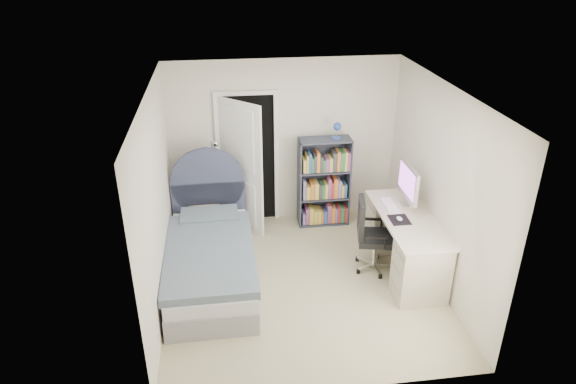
{
  "coord_description": "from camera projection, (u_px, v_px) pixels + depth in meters",
  "views": [
    {
      "loc": [
        -0.91,
        -5.37,
        3.95
      ],
      "look_at": [
        -0.14,
        0.32,
        1.15
      ],
      "focal_mm": 32.0,
      "sensor_mm": 36.0,
      "label": 1
    }
  ],
  "objects": [
    {
      "name": "bookcase",
      "position": [
        325.0,
        185.0,
        7.76
      ],
      "size": [
        0.77,
        0.33,
        1.63
      ],
      "color": "#363C4A",
      "rests_on": "ground"
    },
    {
      "name": "door",
      "position": [
        243.0,
        163.0,
        7.51
      ],
      "size": [
        0.92,
        0.61,
        2.06
      ],
      "color": "black",
      "rests_on": "ground"
    },
    {
      "name": "room_shell",
      "position": [
        303.0,
        195.0,
        6.07
      ],
      "size": [
        3.5,
        3.7,
        2.6
      ],
      "color": "tan",
      "rests_on": "ground"
    },
    {
      "name": "office_chair",
      "position": [
        369.0,
        232.0,
        6.67
      ],
      "size": [
        0.55,
        0.57,
        1.01
      ],
      "color": "silver",
      "rests_on": "ground"
    },
    {
      "name": "nightstand",
      "position": [
        204.0,
        207.0,
        7.59
      ],
      "size": [
        0.44,
        0.44,
        0.64
      ],
      "color": "tan",
      "rests_on": "ground"
    },
    {
      "name": "floor_lamp",
      "position": [
        216.0,
        193.0,
        7.63
      ],
      "size": [
        0.2,
        0.2,
        1.42
      ],
      "color": "silver",
      "rests_on": "ground"
    },
    {
      "name": "desk",
      "position": [
        405.0,
        241.0,
        6.68
      ],
      "size": [
        0.66,
        1.66,
        1.36
      ],
      "color": "beige",
      "rests_on": "ground"
    },
    {
      "name": "bed",
      "position": [
        211.0,
        256.0,
        6.6
      ],
      "size": [
        1.1,
        2.29,
        1.4
      ],
      "color": "gray",
      "rests_on": "ground"
    }
  ]
}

